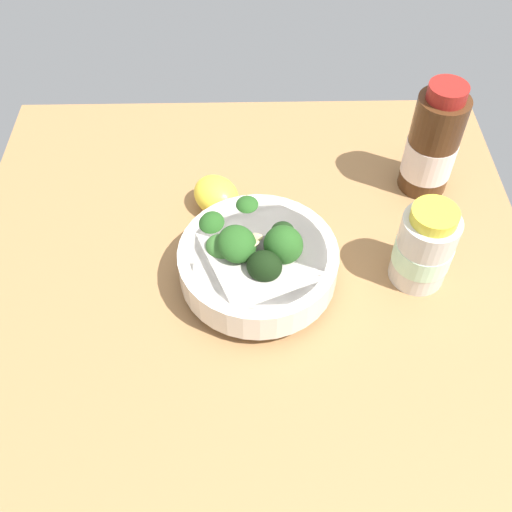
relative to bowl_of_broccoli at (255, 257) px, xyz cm
name	(u,v)px	position (x,y,z in cm)	size (l,w,h in cm)	color
ground_plane	(247,291)	(0.52, -0.97, -5.59)	(67.95, 67.95, 3.87)	#996D42
bowl_of_broccoli	(255,257)	(0.00, 0.00, 0.00)	(18.07, 17.79, 8.63)	silver
lemon_wedge	(214,195)	(-11.37, -4.93, -1.46)	(6.36, 5.20, 4.38)	yellow
bottle_tall	(430,145)	(-15.11, 22.13, 3.02)	(6.40, 6.40, 15.40)	#472814
bottle_short	(422,248)	(-0.02, 18.53, 1.22)	(6.52, 6.52, 10.69)	beige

